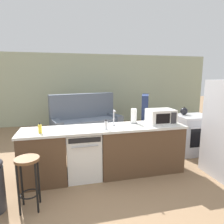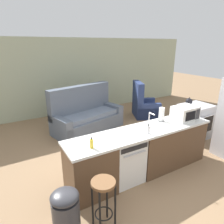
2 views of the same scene
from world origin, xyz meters
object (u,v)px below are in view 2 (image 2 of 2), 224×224
at_px(paper_towel_roll, 161,115).
at_px(armchair, 143,106).
at_px(couch, 86,116).
at_px(soap_bottle, 148,130).
at_px(dish_soap_bottle, 92,144).
at_px(stove_range, 195,121).
at_px(microwave, 185,113).
at_px(trash_bin, 66,216).
at_px(bar_stool, 103,195).
at_px(kettle, 189,101).
at_px(dishwasher, 124,159).

distance_m(paper_towel_roll, armchair, 2.86).
bearing_deg(armchair, couch, -178.80).
distance_m(soap_bottle, dish_soap_bottle, 1.07).
relative_size(stove_range, microwave, 1.80).
relative_size(paper_towel_roll, soap_bottle, 1.60).
distance_m(stove_range, trash_bin, 4.08).
height_order(bar_stool, couch, couch).
distance_m(microwave, couch, 2.82).
xyz_separation_m(paper_towel_roll, soap_bottle, (-0.62, -0.34, -0.07)).
distance_m(dish_soap_bottle, bar_stool, 0.75).
relative_size(soap_bottle, armchair, 0.15).
distance_m(paper_towel_roll, dish_soap_bottle, 1.72).
relative_size(kettle, armchair, 0.17).
height_order(stove_range, bar_stool, stove_range).
height_order(trash_bin, couch, couch).
relative_size(microwave, paper_towel_roll, 1.77).
height_order(dishwasher, armchair, armchair).
bearing_deg(couch, armchair, 1.20).
bearing_deg(kettle, trash_bin, -160.24).
bearing_deg(stove_range, bar_stool, -159.52).
bearing_deg(dishwasher, armchair, 45.78).
distance_m(dishwasher, kettle, 2.59).
bearing_deg(armchair, microwave, -111.21).
distance_m(trash_bin, couch, 3.53).
xyz_separation_m(kettle, couch, (-2.13, 1.81, -0.59)).
xyz_separation_m(stove_range, paper_towel_roll, (-1.60, -0.37, 0.59)).
distance_m(dishwasher, dish_soap_bottle, 0.89).
bearing_deg(stove_range, armchair, 93.97).
relative_size(dish_soap_bottle, kettle, 0.86).
bearing_deg(bar_stool, stove_range, 20.48).
xyz_separation_m(paper_towel_roll, couch, (-0.69, 2.31, -0.64)).
relative_size(soap_bottle, dish_soap_bottle, 1.00).
bearing_deg(trash_bin, dishwasher, 27.03).
height_order(dishwasher, stove_range, stove_range).
distance_m(microwave, kettle, 1.17).
bearing_deg(stove_range, trash_bin, -162.75).
height_order(dish_soap_bottle, trash_bin, dish_soap_bottle).
height_order(bar_stool, trash_bin, same).
distance_m(dishwasher, armchair, 3.53).
bearing_deg(paper_towel_roll, trash_bin, -160.00).
bearing_deg(paper_towel_roll, bar_stool, -153.58).
relative_size(dishwasher, kettle, 4.10).
relative_size(dish_soap_bottle, armchair, 0.15).
distance_m(microwave, dish_soap_bottle, 2.17).
bearing_deg(microwave, dish_soap_bottle, -176.58).
height_order(paper_towel_roll, bar_stool, paper_towel_roll).
bearing_deg(dish_soap_bottle, stove_range, 11.67).
bearing_deg(couch, stove_range, -40.22).
height_order(dish_soap_bottle, bar_stool, dish_soap_bottle).
relative_size(microwave, trash_bin, 0.68).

